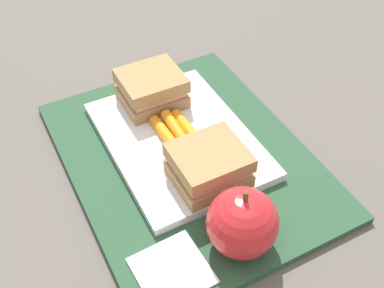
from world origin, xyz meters
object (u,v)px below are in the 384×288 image
food_tray (178,140)px  carrot_sticks_bundle (178,133)px  sandwich_half_left (152,88)px  paper_napkin (172,271)px  apple (242,223)px  sandwich_half_right (209,165)px

food_tray → carrot_sticks_bundle: carrot_sticks_bundle is taller
food_tray → sandwich_half_left: size_ratio=2.88×
paper_napkin → apple: bearing=87.2°
sandwich_half_left → apple: bearing=-2.2°
food_tray → sandwich_half_right: bearing=0.0°
food_tray → paper_napkin: (0.16, -0.09, -0.00)m
apple → food_tray: bearing=176.7°
sandwich_half_right → carrot_sticks_bundle: 0.08m
food_tray → carrot_sticks_bundle: size_ratio=2.91×
sandwich_half_left → sandwich_half_right: 0.16m
sandwich_half_left → carrot_sticks_bundle: bearing=-0.2°
sandwich_half_left → carrot_sticks_bundle: size_ratio=1.01×
sandwich_half_left → paper_napkin: 0.26m
food_tray → paper_napkin: size_ratio=3.29×
apple → paper_napkin: size_ratio=1.21×
apple → carrot_sticks_bundle: bearing=176.8°
carrot_sticks_bundle → apple: (0.16, -0.01, 0.02)m
carrot_sticks_bundle → sandwich_half_left: bearing=179.8°
sandwich_half_left → sandwich_half_right: size_ratio=1.00×
carrot_sticks_bundle → paper_napkin: size_ratio=1.13×
sandwich_half_left → apple: (0.24, -0.01, 0.00)m
food_tray → apple: apple is taller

